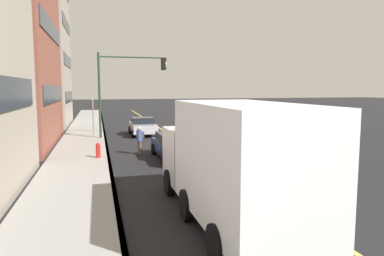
# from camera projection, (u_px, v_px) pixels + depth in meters

# --- Properties ---
(ground) EXTENTS (200.00, 200.00, 0.00)m
(ground) POSITION_uv_depth(u_px,v_px,m) (194.00, 150.00, 21.61)
(ground) COLOR black
(sidewalk_slab) EXTENTS (80.00, 3.17, 0.15)m
(sidewalk_slab) POSITION_uv_depth(u_px,v_px,m) (80.00, 154.00, 19.90)
(sidewalk_slab) COLOR gray
(sidewalk_slab) RESTS_ON ground
(curb_edge) EXTENTS (80.00, 0.16, 0.15)m
(curb_edge) POSITION_uv_depth(u_px,v_px,m) (108.00, 153.00, 20.28)
(curb_edge) COLOR slate
(curb_edge) RESTS_ON ground
(lane_stripe_center) EXTENTS (80.00, 0.16, 0.01)m
(lane_stripe_center) POSITION_uv_depth(u_px,v_px,m) (194.00, 150.00, 21.61)
(lane_stripe_center) COLOR #D8CC4C
(lane_stripe_center) RESTS_ON ground
(building_glass_right) EXTENTS (10.30, 12.26, 16.53)m
(building_glass_right) POSITION_uv_depth(u_px,v_px,m) (0.00, 41.00, 34.07)
(building_glass_right) COLOR #9E9384
(building_glass_right) RESTS_ON ground
(car_silver) EXTENTS (3.95, 2.04, 1.43)m
(car_silver) POSITION_uv_depth(u_px,v_px,m) (143.00, 126.00, 28.35)
(car_silver) COLOR #A8AAB2
(car_silver) RESTS_ON ground
(car_navy) EXTENTS (4.70, 1.98, 1.36)m
(car_navy) POSITION_uv_depth(u_px,v_px,m) (174.00, 145.00, 18.96)
(car_navy) COLOR navy
(car_navy) RESTS_ON ground
(truck_white) EXTENTS (7.59, 2.56, 3.40)m
(truck_white) POSITION_uv_depth(u_px,v_px,m) (232.00, 161.00, 9.75)
(truck_white) COLOR silver
(truck_white) RESTS_ON ground
(pedestrian_with_backpack) EXTENTS (0.42, 0.42, 1.60)m
(pedestrian_with_backpack) POSITION_uv_depth(u_px,v_px,m) (140.00, 138.00, 20.08)
(pedestrian_with_backpack) COLOR brown
(pedestrian_with_backpack) RESTS_ON ground
(traffic_light_mast) EXTENTS (0.28, 5.03, 6.29)m
(traffic_light_mast) POSITION_uv_depth(u_px,v_px,m) (125.00, 80.00, 25.87)
(traffic_light_mast) COLOR #1E3823
(traffic_light_mast) RESTS_ON ground
(street_sign_post) EXTENTS (0.60, 0.08, 3.11)m
(street_sign_post) POSITION_uv_depth(u_px,v_px,m) (93.00, 114.00, 26.56)
(street_sign_post) COLOR slate
(street_sign_post) RESTS_ON ground
(fire_hydrant) EXTENTS (0.24, 0.24, 0.94)m
(fire_hydrant) POSITION_uv_depth(u_px,v_px,m) (98.00, 152.00, 18.47)
(fire_hydrant) COLOR red
(fire_hydrant) RESTS_ON ground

